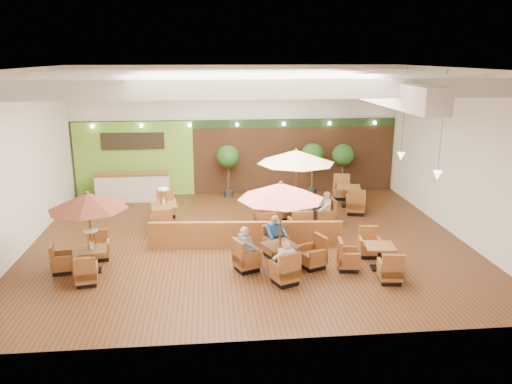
{
  "coord_description": "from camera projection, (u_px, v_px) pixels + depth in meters",
  "views": [
    {
      "loc": [
        -1.24,
        -15.4,
        5.9
      ],
      "look_at": [
        0.3,
        0.5,
        1.5
      ],
      "focal_mm": 35.0,
      "sensor_mm": 36.0,
      "label": 1
    }
  ],
  "objects": [
    {
      "name": "table_2",
      "position": [
        296.0,
        175.0,
        17.03
      ],
      "size": [
        2.82,
        2.82,
        2.86
      ],
      "rotation": [
        0.0,
        0.0,
        0.05
      ],
      "color": "brown",
      "rests_on": "ground"
    },
    {
      "name": "diner_4",
      "position": [
        325.0,
        206.0,
        17.44
      ],
      "size": [
        0.34,
        0.43,
        0.86
      ],
      "rotation": [
        0.0,
        0.0,
        1.53
      ],
      "color": "white",
      "rests_on": "ground"
    },
    {
      "name": "table_1",
      "position": [
        281.0,
        210.0,
        13.76
      ],
      "size": [
        2.7,
        2.7,
        2.59
      ],
      "rotation": [
        0.0,
        0.0,
        0.39
      ],
      "color": "brown",
      "rests_on": "ground"
    },
    {
      "name": "diner_3",
      "position": [
        300.0,
        218.0,
        16.34
      ],
      "size": [
        0.41,
        0.36,
        0.77
      ],
      "rotation": [
        0.0,
        0.0,
        0.21
      ],
      "color": "#2963B4",
      "rests_on": "ground"
    },
    {
      "name": "room",
      "position": [
        252.0,
        125.0,
        16.68
      ],
      "size": [
        14.04,
        14.0,
        5.52
      ],
      "color": "#381E0F",
      "rests_on": "ground"
    },
    {
      "name": "topiary_2",
      "position": [
        343.0,
        157.0,
        21.53
      ],
      "size": [
        0.95,
        0.95,
        2.2
      ],
      "color": "black",
      "rests_on": "ground"
    },
    {
      "name": "service_counter",
      "position": [
        133.0,
        187.0,
        20.79
      ],
      "size": [
        3.0,
        0.75,
        1.18
      ],
      "color": "beige",
      "rests_on": "ground"
    },
    {
      "name": "topiary_1",
      "position": [
        313.0,
        157.0,
        21.39
      ],
      "size": [
        0.97,
        0.97,
        2.26
      ],
      "color": "black",
      "rests_on": "ground"
    },
    {
      "name": "booth_divider",
      "position": [
        246.0,
        235.0,
        15.74
      ],
      "size": [
        6.11,
        0.64,
        0.85
      ],
      "primitive_type": "cube",
      "rotation": [
        0.0,
        0.0,
        -0.08
      ],
      "color": "brown",
      "rests_on": "ground"
    },
    {
      "name": "table_3",
      "position": [
        164.0,
        212.0,
        17.73
      ],
      "size": [
        1.03,
        2.75,
        1.57
      ],
      "rotation": [
        0.0,
        0.0,
        0.17
      ],
      "color": "brown",
      "rests_on": "ground"
    },
    {
      "name": "table_5",
      "position": [
        348.0,
        197.0,
        20.03
      ],
      "size": [
        1.12,
        2.89,
        1.04
      ],
      "rotation": [
        0.0,
        0.0,
        -0.24
      ],
      "color": "brown",
      "rests_on": "ground"
    },
    {
      "name": "table_0",
      "position": [
        87.0,
        214.0,
        13.63
      ],
      "size": [
        2.26,
        2.36,
        2.35
      ],
      "rotation": [
        0.0,
        0.0,
        0.17
      ],
      "color": "brown",
      "rests_on": "ground"
    },
    {
      "name": "diner_1",
      "position": [
        276.0,
        232.0,
        14.94
      ],
      "size": [
        0.45,
        0.41,
        0.82
      ],
      "rotation": [
        0.0,
        0.0,
        3.49
      ],
      "color": "#2963B4",
      "rests_on": "ground"
    },
    {
      "name": "topiary_0",
      "position": [
        228.0,
        159.0,
        21.06
      ],
      "size": [
        0.96,
        0.96,
        2.23
      ],
      "color": "black",
      "rests_on": "ground"
    },
    {
      "name": "table_4",
      "position": [
        370.0,
        258.0,
        14.15
      ],
      "size": [
        1.67,
        2.45,
        0.9
      ],
      "rotation": [
        0.0,
        0.0,
        -0.13
      ],
      "color": "brown",
      "rests_on": "ground"
    },
    {
      "name": "diner_0",
      "position": [
        285.0,
        257.0,
        13.12
      ],
      "size": [
        0.42,
        0.38,
        0.79
      ],
      "rotation": [
        0.0,
        0.0,
        0.25
      ],
      "color": "white",
      "rests_on": "ground"
    },
    {
      "name": "diner_2",
      "position": [
        247.0,
        245.0,
        13.94
      ],
      "size": [
        0.42,
        0.47,
        0.86
      ],
      "rotation": [
        0.0,
        0.0,
        5.02
      ],
      "color": "gray",
      "rests_on": "ground"
    }
  ]
}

